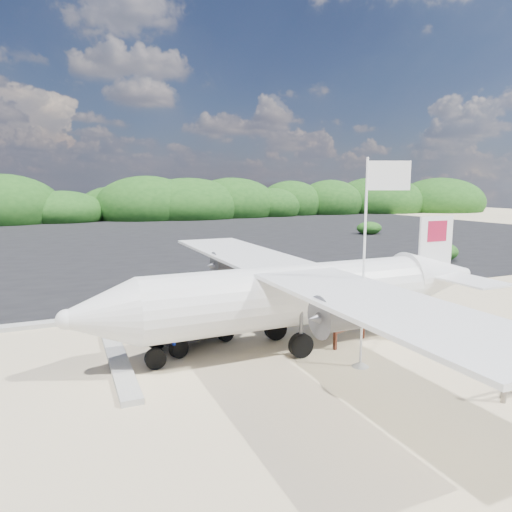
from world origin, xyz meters
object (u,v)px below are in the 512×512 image
(crew_a, at_px, (243,304))
(aircraft_large, at_px, (285,237))
(signboard, at_px, (349,344))
(crew_b, at_px, (312,290))
(crew_c, at_px, (268,291))
(baggage_cart, at_px, (193,345))
(flagpole, at_px, (360,366))

(crew_a, bearing_deg, aircraft_large, -106.09)
(signboard, bearing_deg, aircraft_large, 46.27)
(crew_b, height_order, crew_c, crew_b)
(crew_b, bearing_deg, crew_a, -1.07)
(baggage_cart, distance_m, signboard, 4.71)
(baggage_cart, height_order, crew_a, crew_a)
(baggage_cart, relative_size, crew_c, 1.52)
(signboard, height_order, crew_c, crew_c)
(baggage_cart, bearing_deg, crew_a, 3.19)
(flagpole, height_order, crew_c, flagpole)
(signboard, distance_m, crew_c, 4.17)
(aircraft_large, bearing_deg, crew_b, 64.92)
(baggage_cart, relative_size, aircraft_large, 0.16)
(flagpole, xyz_separation_m, crew_b, (1.19, 4.56, 0.97))
(flagpole, distance_m, aircraft_large, 30.99)
(signboard, height_order, crew_a, crew_a)
(crew_c, height_order, aircraft_large, aircraft_large)
(aircraft_large, bearing_deg, signboard, 66.58)
(baggage_cart, xyz_separation_m, crew_a, (2.04, 1.09, 0.79))
(crew_b, height_order, aircraft_large, aircraft_large)
(signboard, bearing_deg, baggage_cart, 137.42)
(crew_a, bearing_deg, signboard, 142.97)
(crew_a, distance_m, aircraft_large, 27.73)
(crew_b, bearing_deg, baggage_cart, 10.50)
(aircraft_large, bearing_deg, crew_a, 59.84)
(flagpole, bearing_deg, crew_a, 109.57)
(crew_c, bearing_deg, crew_b, 121.80)
(signboard, xyz_separation_m, crew_c, (-0.84, 4.00, 0.84))
(crew_c, xyz_separation_m, aircraft_large, (12.26, 22.92, -0.84))
(crew_a, relative_size, aircraft_large, 0.10)
(baggage_cart, height_order, crew_b, crew_b)
(signboard, bearing_deg, crew_c, 81.10)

